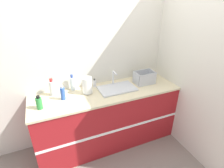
% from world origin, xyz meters
% --- Properties ---
extents(ground_plane, '(12.00, 12.00, 0.00)m').
position_xyz_m(ground_plane, '(0.00, 0.00, 0.00)').
color(ground_plane, slate).
extents(wall_back, '(4.51, 0.06, 2.60)m').
position_xyz_m(wall_back, '(0.00, 0.66, 1.30)').
color(wall_back, beige).
rests_on(wall_back, ground_plane).
extents(wall_right, '(0.06, 2.63, 2.60)m').
position_xyz_m(wall_right, '(1.08, 0.31, 1.30)').
color(wall_right, beige).
rests_on(wall_right, ground_plane).
extents(counter_cabinet, '(2.13, 0.65, 0.91)m').
position_xyz_m(counter_cabinet, '(0.00, 0.31, 0.46)').
color(counter_cabinet, maroon).
rests_on(counter_cabinet, ground_plane).
extents(sink, '(0.53, 0.33, 0.24)m').
position_xyz_m(sink, '(0.16, 0.33, 0.93)').
color(sink, silver).
rests_on(sink, counter_cabinet).
extents(paper_towel_roll, '(0.13, 0.13, 0.24)m').
position_xyz_m(paper_towel_roll, '(-0.27, 0.37, 1.04)').
color(paper_towel_roll, '#4C4C51').
rests_on(paper_towel_roll, counter_cabinet).
extents(dish_rack, '(0.30, 0.21, 0.19)m').
position_xyz_m(dish_rack, '(0.64, 0.35, 0.99)').
color(dish_rack, '#B7BABF').
rests_on(dish_rack, counter_cabinet).
extents(bottle_green, '(0.07, 0.07, 0.18)m').
position_xyz_m(bottle_green, '(-0.90, 0.23, 0.99)').
color(bottle_green, '#2D8C3D').
rests_on(bottle_green, counter_cabinet).
extents(bottle_white_spray, '(0.08, 0.08, 0.25)m').
position_xyz_m(bottle_white_spray, '(-0.72, 0.51, 1.02)').
color(bottle_white_spray, white).
rests_on(bottle_white_spray, counter_cabinet).
extents(bottle_blue, '(0.06, 0.06, 0.20)m').
position_xyz_m(bottle_blue, '(-0.61, 0.34, 1.00)').
color(bottle_blue, '#2D56B7').
rests_on(bottle_blue, counter_cabinet).
extents(bottle_clear, '(0.07, 0.07, 0.24)m').
position_xyz_m(bottle_clear, '(-0.44, 0.56, 1.02)').
color(bottle_clear, silver).
rests_on(bottle_clear, counter_cabinet).
extents(soap_dispenser, '(0.05, 0.05, 0.13)m').
position_xyz_m(soap_dispenser, '(-0.12, 0.52, 0.97)').
color(soap_dispenser, silver).
rests_on(soap_dispenser, counter_cabinet).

